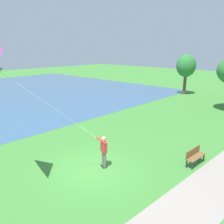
# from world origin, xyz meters

# --- Properties ---
(ground_plane) EXTENTS (120.00, 120.00, 0.00)m
(ground_plane) POSITION_xyz_m (0.00, 0.00, 0.00)
(ground_plane) COLOR #3D7F33
(walkway_path) EXTENTS (3.95, 32.08, 0.02)m
(walkway_path) POSITION_xyz_m (5.22, 2.00, 0.01)
(walkway_path) COLOR gray
(walkway_path) RESTS_ON ground
(person_kite_flyer) EXTENTS (0.49, 0.63, 1.83)m
(person_kite_flyer) POSITION_xyz_m (0.26, 0.45, 1.05)
(person_kite_flyer) COLOR #232328
(person_kite_flyer) RESTS_ON ground
(flying_kite) EXTENTS (2.37, 4.05, 4.45)m
(flying_kite) POSITION_xyz_m (-1.36, -3.48, 5.71)
(flying_kite) COLOR #E02D9E
(park_bench_near_walkway) EXTENTS (0.51, 1.52, 0.88)m
(park_bench_near_walkway) POSITION_xyz_m (3.65, 4.08, 0.51)
(park_bench_near_walkway) COLOR brown
(park_bench_near_walkway) RESTS_ON ground
(tree_behind_path) EXTENTS (2.52, 2.75, 5.37)m
(tree_behind_path) POSITION_xyz_m (-6.22, 22.68, 3.81)
(tree_behind_path) COLOR brown
(tree_behind_path) RESTS_ON ground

